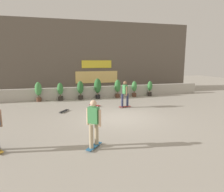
{
  "coord_description": "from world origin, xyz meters",
  "views": [
    {
      "loc": [
        -3.15,
        -9.94,
        3.02
      ],
      "look_at": [
        0.0,
        1.5,
        0.9
      ],
      "focal_mm": 32.72,
      "sensor_mm": 36.0,
      "label": 1
    }
  ],
  "objects_px": {
    "potted_plant_0": "(38,90)",
    "skateboard_aside": "(64,111)",
    "potted_plant_1": "(60,91)",
    "potted_plant_4": "(118,87)",
    "potted_plant_3": "(98,87)",
    "skater_foreground": "(94,122)",
    "skater_by_wall_right": "(125,93)",
    "skateboard_near_camera": "(95,105)",
    "potted_plant_5": "(134,88)",
    "potted_plant_2": "(80,89)",
    "potted_plant_6": "(150,88)"
  },
  "relations": [
    {
      "from": "skater_foreground",
      "to": "potted_plant_5",
      "type": "bearing_deg",
      "value": 60.74
    },
    {
      "from": "potted_plant_3",
      "to": "skater_foreground",
      "type": "relative_size",
      "value": 0.94
    },
    {
      "from": "skateboard_aside",
      "to": "skater_foreground",
      "type": "bearing_deg",
      "value": -81.46
    },
    {
      "from": "potted_plant_4",
      "to": "potted_plant_6",
      "type": "relative_size",
      "value": 1.14
    },
    {
      "from": "potted_plant_0",
      "to": "potted_plant_5",
      "type": "xyz_separation_m",
      "value": [
        7.43,
        0.0,
        -0.11
      ]
    },
    {
      "from": "potted_plant_4",
      "to": "skater_foreground",
      "type": "bearing_deg",
      "value": -111.78
    },
    {
      "from": "potted_plant_4",
      "to": "potted_plant_5",
      "type": "height_order",
      "value": "potted_plant_4"
    },
    {
      "from": "potted_plant_1",
      "to": "potted_plant_3",
      "type": "relative_size",
      "value": 0.84
    },
    {
      "from": "potted_plant_6",
      "to": "skater_by_wall_right",
      "type": "relative_size",
      "value": 0.75
    },
    {
      "from": "potted_plant_3",
      "to": "skateboard_aside",
      "type": "distance_m",
      "value": 4.6
    },
    {
      "from": "potted_plant_0",
      "to": "skateboard_aside",
      "type": "distance_m",
      "value": 4.02
    },
    {
      "from": "potted_plant_2",
      "to": "skater_by_wall_right",
      "type": "relative_size",
      "value": 0.84
    },
    {
      "from": "potted_plant_3",
      "to": "skater_by_wall_right",
      "type": "distance_m",
      "value": 3.62
    },
    {
      "from": "skater_by_wall_right",
      "to": "skateboard_aside",
      "type": "bearing_deg",
      "value": -178.03
    },
    {
      "from": "potted_plant_0",
      "to": "skateboard_near_camera",
      "type": "bearing_deg",
      "value": -34.48
    },
    {
      "from": "potted_plant_0",
      "to": "skater_foreground",
      "type": "bearing_deg",
      "value": -74.69
    },
    {
      "from": "potted_plant_0",
      "to": "skater_foreground",
      "type": "distance_m",
      "value": 9.24
    },
    {
      "from": "potted_plant_1",
      "to": "skater_foreground",
      "type": "height_order",
      "value": "skater_foreground"
    },
    {
      "from": "potted_plant_5",
      "to": "skater_foreground",
      "type": "height_order",
      "value": "skater_foreground"
    },
    {
      "from": "potted_plant_4",
      "to": "skateboard_near_camera",
      "type": "xyz_separation_m",
      "value": [
        -2.34,
        -2.51,
        -0.77
      ]
    },
    {
      "from": "potted_plant_0",
      "to": "skateboard_near_camera",
      "type": "height_order",
      "value": "potted_plant_0"
    },
    {
      "from": "skater_foreground",
      "to": "skateboard_aside",
      "type": "distance_m",
      "value": 5.45
    },
    {
      "from": "potted_plant_0",
      "to": "potted_plant_5",
      "type": "relative_size",
      "value": 1.11
    },
    {
      "from": "potted_plant_3",
      "to": "skater_foreground",
      "type": "xyz_separation_m",
      "value": [
        -1.94,
        -8.91,
        0.01
      ]
    },
    {
      "from": "potted_plant_0",
      "to": "potted_plant_1",
      "type": "bearing_deg",
      "value": -0.0
    },
    {
      "from": "skateboard_near_camera",
      "to": "skateboard_aside",
      "type": "distance_m",
      "value": 2.29
    },
    {
      "from": "potted_plant_4",
      "to": "potted_plant_6",
      "type": "bearing_deg",
      "value": 0.0
    },
    {
      "from": "potted_plant_5",
      "to": "potted_plant_6",
      "type": "height_order",
      "value": "potted_plant_5"
    },
    {
      "from": "potted_plant_0",
      "to": "potted_plant_3",
      "type": "bearing_deg",
      "value": 0.0
    },
    {
      "from": "potted_plant_4",
      "to": "skateboard_near_camera",
      "type": "relative_size",
      "value": 2.03
    },
    {
      "from": "potted_plant_6",
      "to": "skateboard_near_camera",
      "type": "height_order",
      "value": "potted_plant_6"
    },
    {
      "from": "potted_plant_1",
      "to": "skater_by_wall_right",
      "type": "distance_m",
      "value": 5.21
    },
    {
      "from": "potted_plant_1",
      "to": "skater_foreground",
      "type": "xyz_separation_m",
      "value": [
        0.9,
        -8.91,
        0.19
      ]
    },
    {
      "from": "skateboard_aside",
      "to": "potted_plant_6",
      "type": "bearing_deg",
      "value": 26.52
    },
    {
      "from": "potted_plant_0",
      "to": "skater_by_wall_right",
      "type": "distance_m",
      "value": 6.44
    },
    {
      "from": "skater_foreground",
      "to": "skater_by_wall_right",
      "type": "relative_size",
      "value": 1.0
    },
    {
      "from": "potted_plant_6",
      "to": "potted_plant_1",
      "type": "bearing_deg",
      "value": -180.0
    },
    {
      "from": "skater_by_wall_right",
      "to": "skateboard_aside",
      "type": "relative_size",
      "value": 2.19
    },
    {
      "from": "potted_plant_0",
      "to": "potted_plant_5",
      "type": "height_order",
      "value": "potted_plant_0"
    },
    {
      "from": "potted_plant_5",
      "to": "skateboard_aside",
      "type": "bearing_deg",
      "value": -148.22
    },
    {
      "from": "potted_plant_6",
      "to": "skater_foreground",
      "type": "relative_size",
      "value": 0.75
    },
    {
      "from": "potted_plant_0",
      "to": "potted_plant_6",
      "type": "xyz_separation_m",
      "value": [
        8.83,
        0.0,
        -0.13
      ]
    },
    {
      "from": "potted_plant_0",
      "to": "potted_plant_2",
      "type": "height_order",
      "value": "potted_plant_0"
    },
    {
      "from": "potted_plant_1",
      "to": "potted_plant_6",
      "type": "relative_size",
      "value": 1.05
    },
    {
      "from": "potted_plant_0",
      "to": "skateboard_aside",
      "type": "bearing_deg",
      "value": -65.43
    },
    {
      "from": "potted_plant_1",
      "to": "potted_plant_4",
      "type": "distance_m",
      "value": 4.47
    },
    {
      "from": "potted_plant_2",
      "to": "potted_plant_3",
      "type": "xyz_separation_m",
      "value": [
        1.35,
        0.0,
        0.11
      ]
    },
    {
      "from": "potted_plant_4",
      "to": "skater_by_wall_right",
      "type": "relative_size",
      "value": 0.85
    },
    {
      "from": "potted_plant_2",
      "to": "potted_plant_6",
      "type": "distance_m",
      "value": 5.8
    },
    {
      "from": "potted_plant_0",
      "to": "potted_plant_1",
      "type": "xyz_separation_m",
      "value": [
        1.54,
        -0.0,
        -0.08
      ]
    }
  ]
}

